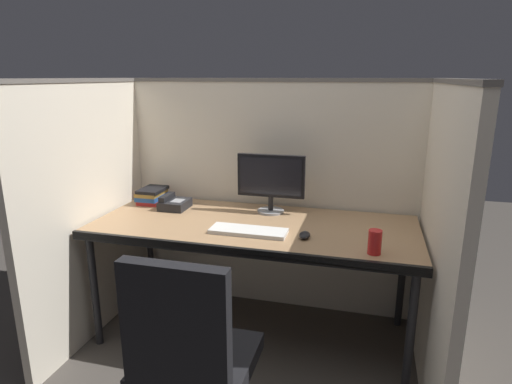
{
  "coord_description": "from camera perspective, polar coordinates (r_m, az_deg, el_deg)",
  "views": [
    {
      "loc": [
        0.63,
        -2.04,
        1.58
      ],
      "look_at": [
        0.0,
        0.35,
        0.92
      ],
      "focal_mm": 30.26,
      "sensor_mm": 36.0,
      "label": 1
    }
  ],
  "objects": [
    {
      "name": "desk",
      "position": [
        2.57,
        -0.36,
        -5.3
      ],
      "size": [
        1.9,
        0.8,
        0.74
      ],
      "color": "#997551",
      "rests_on": "ground"
    },
    {
      "name": "desk_phone",
      "position": [
        2.89,
        -10.77,
        -1.51
      ],
      "size": [
        0.17,
        0.19,
        0.09
      ],
      "color": "black",
      "rests_on": "desk"
    },
    {
      "name": "computer_mouse",
      "position": [
        2.35,
        6.45,
        -5.69
      ],
      "size": [
        0.06,
        0.1,
        0.04
      ],
      "color": "black",
      "rests_on": "desk"
    },
    {
      "name": "book_stack",
      "position": [
        3.05,
        -13.55,
        -0.45
      ],
      "size": [
        0.16,
        0.23,
        0.1
      ],
      "color": "#B22626",
      "rests_on": "desk"
    },
    {
      "name": "cubicle_partition_left",
      "position": [
        2.88,
        -20.34,
        -1.94
      ],
      "size": [
        0.06,
        1.41,
        1.57
      ],
      "color": "beige",
      "rests_on": "ground"
    },
    {
      "name": "cubicle_partition_rear",
      "position": [
        2.96,
        1.96,
        -0.53
      ],
      "size": [
        2.21,
        0.06,
        1.57
      ],
      "color": "beige",
      "rests_on": "ground"
    },
    {
      "name": "ground_plane",
      "position": [
        2.66,
        -2.08,
        -21.56
      ],
      "size": [
        8.0,
        8.0,
        0.0
      ],
      "primitive_type": "plane",
      "color": "#423D38"
    },
    {
      "name": "cubicle_partition_right",
      "position": [
        2.4,
        22.72,
        -5.49
      ],
      "size": [
        0.06,
        1.41,
        1.57
      ],
      "color": "beige",
      "rests_on": "ground"
    },
    {
      "name": "monitor_center",
      "position": [
        2.72,
        1.99,
        1.66
      ],
      "size": [
        0.43,
        0.17,
        0.37
      ],
      "color": "gray",
      "rests_on": "desk"
    },
    {
      "name": "keyboard_main",
      "position": [
        2.41,
        -1.01,
        -5.18
      ],
      "size": [
        0.43,
        0.15,
        0.02
      ],
      "primitive_type": "cube",
      "color": "silver",
      "rests_on": "desk"
    },
    {
      "name": "soda_can",
      "position": [
        2.2,
        15.42,
        -6.4
      ],
      "size": [
        0.07,
        0.07,
        0.12
      ],
      "primitive_type": "cylinder",
      "color": "red",
      "rests_on": "desk"
    }
  ]
}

